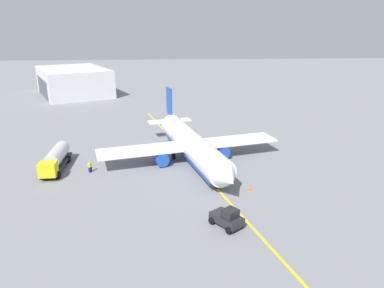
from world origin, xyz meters
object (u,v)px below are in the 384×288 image
object	(u,v)px
fuel_tanker	(56,159)
refueling_worker	(90,167)
airplane	(191,144)
safety_cone_nose	(250,189)
pushback_tug	(227,218)

from	to	relation	value
fuel_tanker	refueling_worker	distance (m)	5.76
airplane	safety_cone_nose	xyz separation A→B (m)	(11.85, 7.06, -2.49)
refueling_worker	safety_cone_nose	size ratio (longest dim) A/B	3.01
airplane	fuel_tanker	size ratio (longest dim) A/B	3.17
fuel_tanker	refueling_worker	world-z (taller)	fuel_tanker
fuel_tanker	pushback_tug	size ratio (longest dim) A/B	2.54
fuel_tanker	airplane	bearing A→B (deg)	95.82
airplane	fuel_tanker	world-z (taller)	airplane
refueling_worker	safety_cone_nose	xyz separation A→B (m)	(8.07, 22.68, -0.54)
airplane	pushback_tug	distance (m)	20.58
refueling_worker	safety_cone_nose	distance (m)	24.08
pushback_tug	safety_cone_nose	size ratio (longest dim) A/B	7.22
fuel_tanker	pushback_tug	xyz separation A→B (m)	(18.20, 23.56, -0.72)
fuel_tanker	safety_cone_nose	world-z (taller)	fuel_tanker
pushback_tug	refueling_worker	bearing A→B (deg)	-132.48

